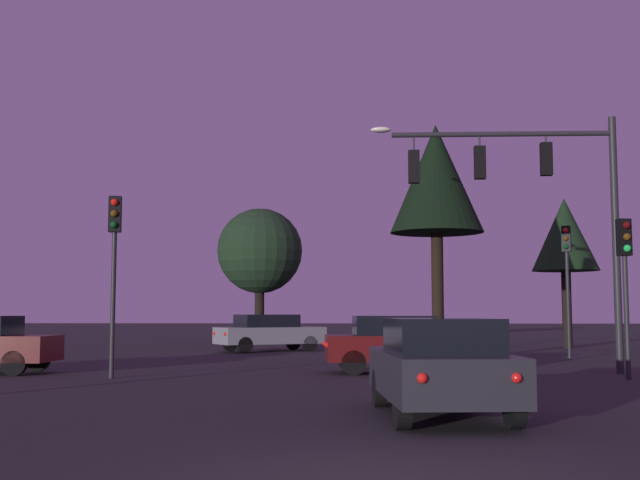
% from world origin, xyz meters
% --- Properties ---
extents(ground_plane, '(168.00, 168.00, 0.00)m').
position_xyz_m(ground_plane, '(0.00, 24.50, 0.00)').
color(ground_plane, '#262326').
rests_on(ground_plane, ground).
extents(traffic_signal_mast_arm, '(6.65, 0.44, 6.90)m').
position_xyz_m(traffic_signal_mast_arm, '(4.41, 14.18, 4.92)').
color(traffic_signal_mast_arm, '#232326').
rests_on(traffic_signal_mast_arm, ground).
extents(traffic_light_corner_left, '(0.37, 0.39, 4.60)m').
position_xyz_m(traffic_light_corner_left, '(6.76, 20.42, 3.24)').
color(traffic_light_corner_left, '#232326').
rests_on(traffic_light_corner_left, ground).
extents(traffic_light_corner_right, '(0.34, 0.38, 3.88)m').
position_xyz_m(traffic_light_corner_right, '(6.10, 12.22, 2.77)').
color(traffic_light_corner_right, '#232326').
rests_on(traffic_light_corner_right, ground).
extents(traffic_light_median, '(0.33, 0.37, 4.51)m').
position_xyz_m(traffic_light_median, '(-6.44, 11.99, 3.19)').
color(traffic_light_median, '#232326').
rests_on(traffic_light_median, ground).
extents(car_nearside_lane, '(2.17, 4.29, 1.52)m').
position_xyz_m(car_nearside_lane, '(0.94, 5.15, 0.79)').
color(car_nearside_lane, '#232328').
rests_on(car_nearside_lane, ground).
extents(car_crossing_left, '(4.11, 2.09, 1.52)m').
position_xyz_m(car_crossing_left, '(0.66, 14.14, 0.79)').
color(car_crossing_left, '#4C0F0F').
rests_on(car_crossing_left, ground).
extents(car_far_lane, '(4.68, 3.78, 1.52)m').
position_xyz_m(car_far_lane, '(-4.18, 25.54, 0.80)').
color(car_far_lane, gray).
rests_on(car_far_lane, ground).
extents(tree_behind_sign, '(3.12, 3.12, 7.94)m').
position_xyz_m(tree_behind_sign, '(2.20, 19.21, 6.02)').
color(tree_behind_sign, black).
rests_on(tree_behind_sign, ground).
extents(tree_left_far, '(3.00, 3.00, 6.81)m').
position_xyz_m(tree_left_far, '(8.90, 29.19, 5.07)').
color(tree_left_far, black).
rests_on(tree_left_far, ground).
extents(tree_center_horizon, '(4.43, 4.43, 7.02)m').
position_xyz_m(tree_center_horizon, '(-5.67, 33.66, 4.77)').
color(tree_center_horizon, black).
rests_on(tree_center_horizon, ground).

